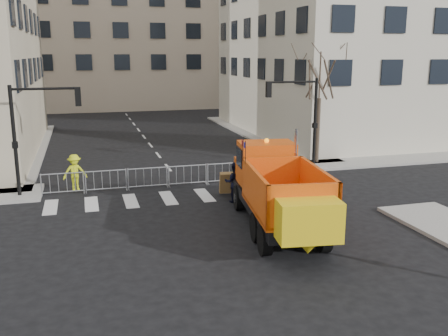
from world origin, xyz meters
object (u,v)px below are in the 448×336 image
object	(u,v)px
worker	(75,172)
cop_a	(270,171)
plow_truck	(278,189)
cop_b	(234,182)
cop_c	(240,181)
newspaper_box	(274,164)

from	to	relation	value
worker	cop_a	bearing A→B (deg)	-21.15
plow_truck	cop_a	size ratio (longest dim) A/B	5.24
plow_truck	cop_b	xyz separation A→B (m)	(-0.51, 4.13, -0.74)
cop_b	worker	distance (m)	8.06
cop_b	cop_c	world-z (taller)	cop_b
plow_truck	worker	size ratio (longest dim) A/B	5.57
plow_truck	cop_c	bearing A→B (deg)	8.68
cop_a	newspaper_box	size ratio (longest dim) A/B	1.74
cop_a	newspaper_box	bearing A→B (deg)	-122.09
worker	cop_c	bearing A→B (deg)	-32.64
plow_truck	cop_c	xyz separation A→B (m)	(-0.08, 4.56, -0.81)
worker	newspaper_box	size ratio (longest dim) A/B	1.64
plow_truck	newspaper_box	world-z (taller)	plow_truck
worker	newspaper_box	distance (m)	10.82
cop_c	cop_b	bearing A→B (deg)	-16.70
cop_b	newspaper_box	distance (m)	5.54
cop_a	cop_b	xyz separation A→B (m)	(-2.44, -1.70, -0.01)
cop_a	cop_c	size ratio (longest dim) A/B	1.10
plow_truck	cop_b	distance (m)	4.23
cop_b	cop_a	bearing A→B (deg)	-128.25
plow_truck	newspaper_box	distance (m)	8.92
plow_truck	newspaper_box	bearing A→B (deg)	-12.95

